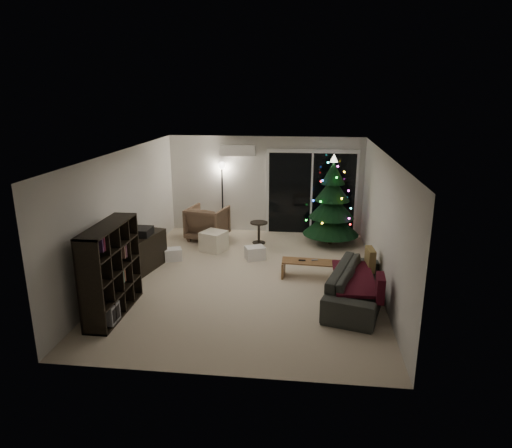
# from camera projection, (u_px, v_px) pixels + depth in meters

# --- Properties ---
(room) EXTENTS (6.50, 7.51, 2.60)m
(room) POSITION_uv_depth(u_px,v_px,m) (278.00, 211.00, 10.17)
(room) COLOR beige
(room) RESTS_ON ground
(bookshelf) EXTENTS (0.92, 1.58, 1.54)m
(bookshelf) POSITION_uv_depth(u_px,v_px,m) (100.00, 270.00, 7.49)
(bookshelf) COLOR black
(bookshelf) RESTS_ON floor
(media_cabinet) EXTENTS (0.68, 1.26, 0.75)m
(media_cabinet) POSITION_uv_depth(u_px,v_px,m) (143.00, 252.00, 9.45)
(media_cabinet) COLOR black
(media_cabinet) RESTS_ON floor
(stereo) EXTENTS (0.38, 0.45, 0.16)m
(stereo) POSITION_uv_depth(u_px,v_px,m) (142.00, 232.00, 9.33)
(stereo) COLOR black
(stereo) RESTS_ON media_cabinet
(armchair) EXTENTS (1.07, 1.09, 0.84)m
(armchair) POSITION_uv_depth(u_px,v_px,m) (207.00, 223.00, 11.41)
(armchair) COLOR brown
(armchair) RESTS_ON floor
(ottoman) EXTENTS (0.67, 0.67, 0.46)m
(ottoman) POSITION_uv_depth(u_px,v_px,m) (214.00, 241.00, 10.63)
(ottoman) COLOR white
(ottoman) RESTS_ON floor
(cardboard_box_a) EXTENTS (0.45, 0.40, 0.27)m
(cardboard_box_a) POSITION_uv_depth(u_px,v_px,m) (173.00, 254.00, 10.04)
(cardboard_box_a) COLOR white
(cardboard_box_a) RESTS_ON floor
(cardboard_box_b) EXTENTS (0.50, 0.45, 0.29)m
(cardboard_box_b) POSITION_uv_depth(u_px,v_px,m) (255.00, 253.00, 10.10)
(cardboard_box_b) COLOR white
(cardboard_box_b) RESTS_ON floor
(side_table) EXTENTS (0.47, 0.47, 0.53)m
(side_table) POSITION_uv_depth(u_px,v_px,m) (259.00, 233.00, 11.14)
(side_table) COLOR black
(side_table) RESTS_ON floor
(floor_lamp) EXTENTS (0.29, 0.29, 1.78)m
(floor_lamp) POSITION_uv_depth(u_px,v_px,m) (222.00, 198.00, 11.97)
(floor_lamp) COLOR black
(floor_lamp) RESTS_ON floor
(sofa) EXTENTS (1.41, 2.32, 0.63)m
(sofa) POSITION_uv_depth(u_px,v_px,m) (359.00, 285.00, 7.99)
(sofa) COLOR black
(sofa) RESTS_ON floor
(sofa_throw) EXTENTS (0.68, 1.56, 0.05)m
(sofa_throw) POSITION_uv_depth(u_px,v_px,m) (354.00, 278.00, 7.96)
(sofa_throw) COLOR #460B18
(sofa_throw) RESTS_ON sofa
(cushion_a) EXTENTS (0.16, 0.43, 0.42)m
(cushion_a) POSITION_uv_depth(u_px,v_px,m) (370.00, 259.00, 8.51)
(cushion_a) COLOR brown
(cushion_a) RESTS_ON sofa
(cushion_b) EXTENTS (0.15, 0.43, 0.42)m
(cushion_b) POSITION_uv_depth(u_px,v_px,m) (380.00, 288.00, 7.27)
(cushion_b) COLOR #460B18
(cushion_b) RESTS_ON sofa
(coffee_table) EXTENTS (1.12, 0.46, 0.35)m
(coffee_table) POSITION_uv_depth(u_px,v_px,m) (309.00, 269.00, 9.10)
(coffee_table) COLOR #8F5D3B
(coffee_table) RESTS_ON floor
(remote_a) EXTENTS (0.14, 0.04, 0.02)m
(remote_a) POSITION_uv_depth(u_px,v_px,m) (302.00, 260.00, 9.06)
(remote_a) COLOR black
(remote_a) RESTS_ON coffee_table
(remote_b) EXTENTS (0.13, 0.08, 0.02)m
(remote_b) POSITION_uv_depth(u_px,v_px,m) (315.00, 260.00, 9.08)
(remote_b) COLOR slate
(remote_b) RESTS_ON coffee_table
(christmas_tree) EXTENTS (1.37, 1.37, 2.18)m
(christmas_tree) POSITION_uv_depth(u_px,v_px,m) (332.00, 200.00, 10.88)
(christmas_tree) COLOR black
(christmas_tree) RESTS_ON floor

